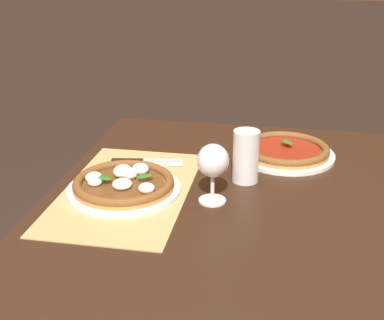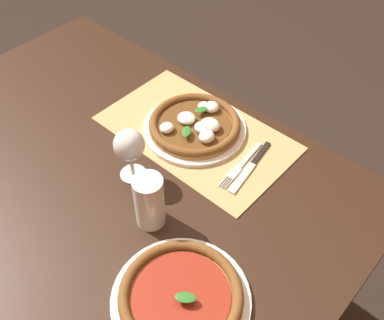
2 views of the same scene
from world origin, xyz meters
name	(u,v)px [view 2 (image 2 of 2)]	position (x,y,z in m)	size (l,w,h in m)	color
ground_plane	(127,298)	(0.00, 0.00, 0.00)	(24.00, 24.00, 0.00)	black
dining_table	(103,194)	(0.00, 0.00, 0.64)	(1.37, 0.98, 0.74)	black
paper_placemat	(196,133)	(-0.09, -0.29, 0.74)	(0.55, 0.33, 0.00)	tan
pizza_near	(195,125)	(-0.09, -0.29, 0.76)	(0.30, 0.30, 0.05)	silver
pizza_far	(181,297)	(-0.41, 0.12, 0.76)	(0.30, 0.30, 0.04)	silver
wine_glass	(129,147)	(-0.08, -0.06, 0.85)	(0.08, 0.08, 0.16)	silver
pint_glass	(149,202)	(-0.22, 0.01, 0.81)	(0.07, 0.07, 0.15)	silver
fork	(241,165)	(-0.27, -0.27, 0.75)	(0.04, 0.20, 0.00)	#B7B7BC
knife	(250,167)	(-0.29, -0.28, 0.75)	(0.05, 0.21, 0.01)	black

